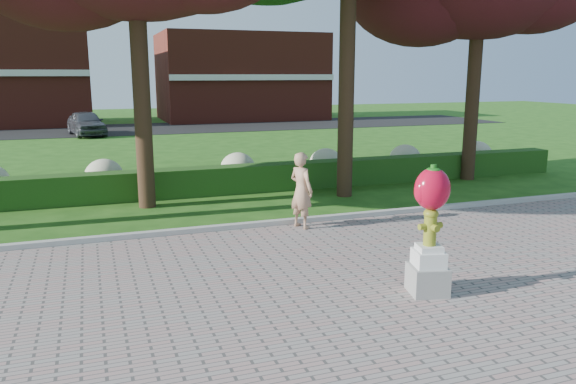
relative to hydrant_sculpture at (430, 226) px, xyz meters
name	(u,v)px	position (x,y,z in m)	size (l,w,h in m)	color
ground	(297,272)	(-1.56, 1.70, -1.13)	(100.00, 100.00, 0.00)	#204E13
curb	(251,226)	(-1.56, 4.70, -1.06)	(40.00, 0.18, 0.15)	#ADADA5
lawn_hedge	(213,181)	(-1.56, 8.70, -0.73)	(24.00, 0.70, 0.80)	#204614
hydrangea_row	(225,169)	(-0.99, 9.70, -0.58)	(20.10, 1.10, 0.99)	#B2B088
street	(144,129)	(-1.56, 29.70, -1.12)	(50.00, 8.00, 0.02)	black
building_right	(240,77)	(6.44, 35.70, 2.07)	(12.00, 8.00, 6.40)	maroon
hydrant_sculpture	(430,226)	(0.00, 0.00, 0.00)	(0.67, 0.67, 2.07)	gray
woman	(301,190)	(-0.50, 4.30, -0.23)	(0.63, 0.41, 1.72)	tan
parked_car	(86,123)	(-4.99, 26.70, -0.42)	(1.64, 4.08, 1.39)	#43454B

